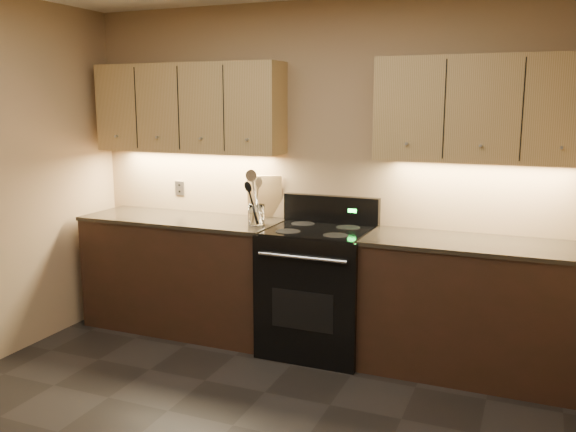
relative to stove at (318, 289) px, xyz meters
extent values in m
cube|color=#9A845B|center=(-0.08, 0.32, 0.82)|extent=(4.00, 0.04, 2.60)
cube|color=black|center=(-1.18, 0.02, -0.03)|extent=(1.60, 0.60, 0.90)
cube|color=#342C21|center=(-1.18, 0.02, 0.44)|extent=(1.62, 0.62, 0.03)
cube|color=black|center=(1.10, 0.02, -0.03)|extent=(1.44, 0.60, 0.90)
cube|color=#342C21|center=(1.10, 0.02, 0.44)|extent=(1.46, 0.62, 0.03)
cube|color=black|center=(0.00, -0.01, -0.02)|extent=(0.76, 0.65, 0.92)
cube|color=black|center=(0.00, -0.01, 0.45)|extent=(0.70, 0.60, 0.01)
cube|color=black|center=(0.00, 0.28, 0.55)|extent=(0.76, 0.07, 0.22)
cube|color=#19FF33|center=(0.18, 0.24, 0.56)|extent=(0.06, 0.00, 0.03)
cylinder|color=silver|center=(0.00, -0.35, 0.32)|extent=(0.65, 0.02, 0.02)
cube|color=black|center=(0.00, -0.33, -0.07)|extent=(0.46, 0.00, 0.28)
cylinder|color=black|center=(-0.18, -0.16, 0.45)|extent=(0.18, 0.18, 0.00)
cylinder|color=black|center=(0.18, -0.16, 0.45)|extent=(0.18, 0.18, 0.00)
cylinder|color=black|center=(-0.18, 0.14, 0.45)|extent=(0.18, 0.18, 0.00)
cylinder|color=black|center=(0.18, 0.14, 0.45)|extent=(0.18, 0.18, 0.00)
cube|color=tan|center=(-1.18, 0.17, 1.32)|extent=(1.60, 0.30, 0.70)
cube|color=tan|center=(1.10, 0.17, 1.32)|extent=(1.44, 0.30, 0.70)
cube|color=#B2B5BA|center=(-1.38, 0.31, 0.64)|extent=(0.08, 0.01, 0.12)
cylinder|color=white|center=(-0.50, -0.01, 0.53)|extent=(0.14, 0.14, 0.16)
cylinder|color=white|center=(-0.50, -0.01, 0.46)|extent=(0.12, 0.12, 0.02)
cube|color=tan|center=(-0.56, 0.28, 0.62)|extent=(0.29, 0.17, 0.35)
camera|label=1|loc=(1.46, -4.12, 1.37)|focal=38.00mm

